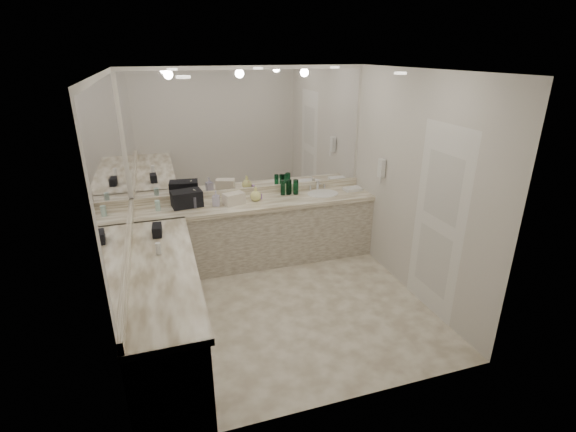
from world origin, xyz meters
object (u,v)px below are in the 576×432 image
object	(u,v)px
cream_cosmetic_case	(234,199)
hand_towel	(353,189)
black_toiletry_bag	(187,198)
sink	(323,194)
wall_phone	(381,168)
soap_bottle_b	(216,198)
soap_bottle_a	(195,197)
soap_bottle_c	(256,194)

from	to	relation	value
cream_cosmetic_case	hand_towel	bearing A→B (deg)	-15.19
black_toiletry_bag	sink	bearing A→B (deg)	-2.11
wall_phone	soap_bottle_b	bearing A→B (deg)	167.23
sink	wall_phone	world-z (taller)	wall_phone
cream_cosmetic_case	hand_towel	xyz separation A→B (m)	(1.74, 0.05, -0.06)
wall_phone	black_toiletry_bag	distance (m)	2.55
soap_bottle_a	sink	bearing A→B (deg)	-2.74
soap_bottle_a	hand_towel	bearing A→B (deg)	-1.74
wall_phone	cream_cosmetic_case	bearing A→B (deg)	166.04
soap_bottle_c	hand_towel	bearing A→B (deg)	-0.03
wall_phone	soap_bottle_b	world-z (taller)	wall_phone
black_toiletry_bag	cream_cosmetic_case	world-z (taller)	black_toiletry_bag
black_toiletry_bag	hand_towel	size ratio (longest dim) A/B	1.55
sink	soap_bottle_c	distance (m)	0.97
sink	hand_towel	xyz separation A→B (m)	(0.47, 0.02, 0.03)
black_toiletry_bag	hand_towel	world-z (taller)	black_toiletry_bag
wall_phone	soap_bottle_c	xyz separation A→B (m)	(-1.57, 0.52, -0.36)
black_toiletry_bag	soap_bottle_b	size ratio (longest dim) A/B	1.90
soap_bottle_b	soap_bottle_c	size ratio (longest dim) A/B	1.05
soap_bottle_c	soap_bottle_a	bearing A→B (deg)	175.18
hand_towel	soap_bottle_c	size ratio (longest dim) A/B	1.29
hand_towel	soap_bottle_c	distance (m)	1.43
sink	soap_bottle_a	world-z (taller)	soap_bottle_a
soap_bottle_a	soap_bottle_b	distance (m)	0.28
soap_bottle_c	wall_phone	bearing A→B (deg)	-18.26
black_toiletry_bag	soap_bottle_c	distance (m)	0.90
wall_phone	soap_bottle_c	world-z (taller)	wall_phone
black_toiletry_bag	soap_bottle_b	world-z (taller)	black_toiletry_bag
wall_phone	cream_cosmetic_case	xyz separation A→B (m)	(-1.87, 0.47, -0.37)
hand_towel	black_toiletry_bag	bearing A→B (deg)	178.72
hand_towel	soap_bottle_a	xyz separation A→B (m)	(-2.23, 0.07, 0.09)
sink	soap_bottle_c	bearing A→B (deg)	178.98
sink	soap_bottle_b	world-z (taller)	soap_bottle_b
wall_phone	soap_bottle_a	size ratio (longest dim) A/B	1.13
hand_towel	soap_bottle_a	size ratio (longest dim) A/B	1.16
hand_towel	soap_bottle_a	distance (m)	2.23
sink	soap_bottle_b	bearing A→B (deg)	-179.10
wall_phone	soap_bottle_b	distance (m)	2.18
sink	soap_bottle_b	distance (m)	1.50
soap_bottle_b	hand_towel	bearing A→B (deg)	1.16
soap_bottle_b	soap_bottle_c	distance (m)	0.54
soap_bottle_a	soap_bottle_c	xyz separation A→B (m)	(0.79, -0.07, -0.01)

